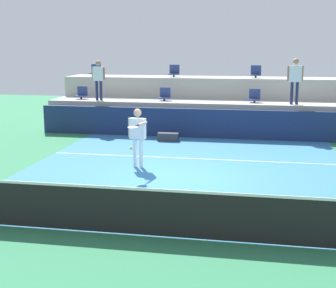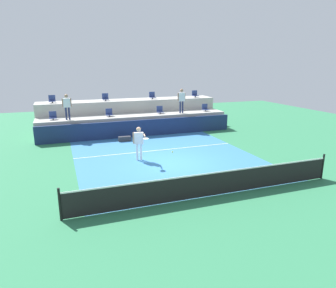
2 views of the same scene
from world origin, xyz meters
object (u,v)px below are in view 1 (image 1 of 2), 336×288
stadium_chair_upper_left (174,72)px  spectator_in_grey (99,77)px  stadium_chair_lower_right (255,97)px  tennis_player (137,132)px  stadium_chair_lower_left (165,95)px  equipment_bag (168,137)px  spectator_in_white (295,77)px  stadium_chair_lower_far_left (82,94)px  tennis_ball (131,148)px  stadium_chair_upper_right (256,73)px  stadium_chair_upper_far_left (96,71)px

stadium_chair_upper_left → spectator_in_grey: (-2.72, -2.18, -0.11)m
stadium_chair_lower_right → stadium_chair_upper_left: bearing=153.0°
tennis_player → stadium_chair_lower_left: bearing=94.0°
equipment_bag → spectator_in_white: bearing=21.2°
stadium_chair_lower_far_left → tennis_ball: bearing=-63.5°
stadium_chair_upper_right → spectator_in_white: size_ratio=0.30×
stadium_chair_lower_far_left → stadium_chair_lower_left: same height
stadium_chair_lower_far_left → tennis_ball: (4.59, -9.22, -0.25)m
stadium_chair_upper_left → tennis_player: size_ratio=0.31×
stadium_chair_upper_right → tennis_ball: bearing=-103.0°
stadium_chair_lower_right → stadium_chair_upper_left: stadium_chair_upper_left is taller
stadium_chair_lower_right → stadium_chair_lower_left: bearing=180.0°
stadium_chair_lower_far_left → stadium_chair_lower_left: bearing=0.0°
stadium_chair_lower_far_left → spectator_in_white: size_ratio=0.30×
stadium_chair_lower_left → spectator_in_white: bearing=-4.3°
stadium_chair_upper_far_left → stadium_chair_upper_right: 7.12m
stadium_chair_upper_far_left → equipment_bag: 6.06m
stadium_chair_lower_left → stadium_chair_lower_right: 3.59m
stadium_chair_lower_far_left → stadium_chair_lower_left: size_ratio=1.00×
spectator_in_grey → equipment_bag: size_ratio=2.11×
stadium_chair_upper_left → equipment_bag: bearing=-83.1°
stadium_chair_upper_right → tennis_ball: (-2.54, -11.02, -1.10)m
spectator_in_white → tennis_ball: 9.77m
stadium_chair_lower_far_left → stadium_chair_upper_left: stadium_chair_upper_left is taller
stadium_chair_lower_far_left → spectator_in_white: (8.62, -0.38, 0.83)m
stadium_chair_upper_far_left → equipment_bag: (4.07, -3.94, -2.16)m
stadium_chair_upper_far_left → equipment_bag: bearing=-44.0°
stadium_chair_lower_left → tennis_ball: 9.29m
spectator_in_grey → spectator_in_white: size_ratio=0.93×
stadium_chair_lower_left → spectator_in_grey: 2.79m
stadium_chair_lower_left → stadium_chair_lower_right: bearing=0.0°
stadium_chair_lower_far_left → stadium_chair_lower_right: size_ratio=1.00×
stadium_chair_lower_far_left → tennis_ball: size_ratio=7.65×
stadium_chair_lower_right → stadium_chair_upper_far_left: stadium_chair_upper_far_left is taller
stadium_chair_lower_right → stadium_chair_upper_far_left: (-7.12, 1.80, 0.85)m
stadium_chair_lower_right → spectator_in_white: 1.74m
stadium_chair_lower_left → stadium_chair_upper_left: 1.99m
equipment_bag → spectator_in_grey: bearing=151.3°
tennis_player → spectator_in_white: spectator_in_white is taller
stadium_chair_upper_far_left → tennis_ball: stadium_chair_upper_far_left is taller
stadium_chair_upper_far_left → tennis_ball: (4.58, -11.02, -1.10)m
stadium_chair_lower_far_left → equipment_bag: size_ratio=0.68×
stadium_chair_upper_far_left → spectator_in_white: bearing=-14.2°
tennis_player → equipment_bag: tennis_player is taller
stadium_chair_lower_right → tennis_ball: size_ratio=7.65×
stadium_chair_lower_left → equipment_bag: stadium_chair_lower_left is taller
stadium_chair_upper_left → spectator_in_white: size_ratio=0.30×
stadium_chair_lower_left → stadium_chair_upper_right: 4.10m
stadium_chair_lower_far_left → spectator_in_grey: spectator_in_grey is taller
stadium_chair_lower_right → tennis_ball: bearing=-105.4°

